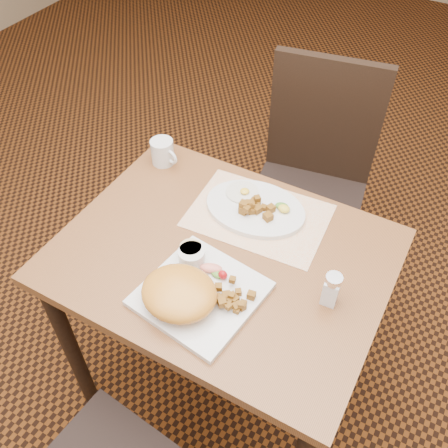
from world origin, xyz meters
TOP-DOWN VIEW (x-y plane):
  - ground at (0.00, 0.00)m, footprint 8.00×8.00m
  - table at (0.00, 0.00)m, footprint 0.90×0.70m
  - chair_far at (0.02, 0.68)m, footprint 0.48×0.49m
  - placemat at (0.02, 0.18)m, footprint 0.42×0.31m
  - plate_square at (0.02, -0.15)m, footprint 0.31×0.31m
  - plate_oval at (0.01, 0.19)m, footprint 0.32×0.24m
  - hollandaise_mound at (-0.01, -0.20)m, footprint 0.20×0.17m
  - ramekin at (-0.05, -0.07)m, footprint 0.08×0.08m
  - garnish_sq at (0.02, -0.08)m, footprint 0.09×0.05m
  - fried_egg at (-0.06, 0.23)m, footprint 0.10×0.10m
  - garnish_ov at (0.08, 0.22)m, footprint 0.05×0.04m
  - salt_shaker at (0.32, -0.01)m, footprint 0.04×0.04m
  - coffee_mug at (-0.36, 0.25)m, footprint 0.11×0.07m
  - home_fries_sq at (0.11, -0.14)m, footprint 0.10×0.10m
  - home_fries_ov at (0.01, 0.17)m, footprint 0.11×0.08m

SIDE VIEW (x-z plane):
  - ground at x=0.00m, z-range 0.00..0.00m
  - chair_far at x=0.02m, z-range 0.05..1.02m
  - table at x=0.00m, z-range 0.27..1.02m
  - placemat at x=0.02m, z-range 0.75..0.75m
  - plate_square at x=0.02m, z-range 0.75..0.77m
  - plate_oval at x=0.01m, z-range 0.75..0.77m
  - fried_egg at x=-0.06m, z-range 0.76..0.78m
  - garnish_sq at x=0.02m, z-range 0.76..0.79m
  - garnish_ov at x=0.08m, z-range 0.77..0.79m
  - home_fries_sq at x=0.11m, z-range 0.76..0.80m
  - home_fries_ov at x=0.01m, z-range 0.77..0.80m
  - ramekin at x=-0.05m, z-range 0.77..0.81m
  - coffee_mug at x=-0.36m, z-range 0.75..0.83m
  - hollandaise_mound at x=-0.01m, z-range 0.76..0.84m
  - salt_shaker at x=0.32m, z-range 0.75..0.85m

